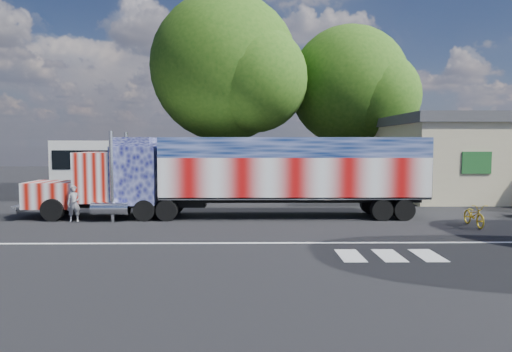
{
  "coord_description": "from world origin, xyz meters",
  "views": [
    {
      "loc": [
        -0.27,
        -18.55,
        3.44
      ],
      "look_at": [
        0.0,
        3.0,
        1.9
      ],
      "focal_mm": 32.0,
      "sensor_mm": 36.0,
      "label": 1
    }
  ],
  "objects_px": {
    "semi_truck": "(243,173)",
    "coach_bus": "(158,169)",
    "woman": "(74,203)",
    "bicycle": "(474,215)",
    "tree_n_mid": "(227,68)",
    "tree_ne_a": "(351,86)"
  },
  "relations": [
    {
      "from": "semi_truck",
      "to": "coach_bus",
      "type": "distance_m",
      "value": 9.0
    },
    {
      "from": "semi_truck",
      "to": "woman",
      "type": "height_order",
      "value": "semi_truck"
    },
    {
      "from": "coach_bus",
      "to": "woman",
      "type": "relative_size",
      "value": 7.72
    },
    {
      "from": "woman",
      "to": "coach_bus",
      "type": "bearing_deg",
      "value": 62.96
    },
    {
      "from": "bicycle",
      "to": "tree_n_mid",
      "type": "bearing_deg",
      "value": 126.65
    },
    {
      "from": "woman",
      "to": "tree_n_mid",
      "type": "height_order",
      "value": "tree_n_mid"
    },
    {
      "from": "semi_truck",
      "to": "tree_ne_a",
      "type": "height_order",
      "value": "tree_ne_a"
    },
    {
      "from": "tree_ne_a",
      "to": "bicycle",
      "type": "bearing_deg",
      "value": -85.66
    },
    {
      "from": "coach_bus",
      "to": "tree_ne_a",
      "type": "relative_size",
      "value": 0.98
    },
    {
      "from": "semi_truck",
      "to": "bicycle",
      "type": "relative_size",
      "value": 10.31
    },
    {
      "from": "bicycle",
      "to": "tree_n_mid",
      "type": "xyz_separation_m",
      "value": [
        -11.04,
        16.04,
        8.57
      ]
    },
    {
      "from": "tree_ne_a",
      "to": "tree_n_mid",
      "type": "xyz_separation_m",
      "value": [
        -9.7,
        -1.61,
        1.11
      ]
    },
    {
      "from": "coach_bus",
      "to": "tree_ne_a",
      "type": "xyz_separation_m",
      "value": [
        13.68,
        7.91,
        6.07
      ]
    },
    {
      "from": "woman",
      "to": "semi_truck",
      "type": "bearing_deg",
      "value": -4.45
    },
    {
      "from": "tree_n_mid",
      "to": "coach_bus",
      "type": "bearing_deg",
      "value": -122.27
    },
    {
      "from": "tree_ne_a",
      "to": "tree_n_mid",
      "type": "bearing_deg",
      "value": -170.58
    },
    {
      "from": "coach_bus",
      "to": "woman",
      "type": "bearing_deg",
      "value": -103.76
    },
    {
      "from": "semi_truck",
      "to": "coach_bus",
      "type": "relative_size",
      "value": 1.51
    },
    {
      "from": "semi_truck",
      "to": "tree_ne_a",
      "type": "distance_m",
      "value": 18.2
    },
    {
      "from": "tree_ne_a",
      "to": "tree_n_mid",
      "type": "height_order",
      "value": "tree_n_mid"
    },
    {
      "from": "semi_truck",
      "to": "tree_ne_a",
      "type": "bearing_deg",
      "value": 61.28
    },
    {
      "from": "bicycle",
      "to": "tree_n_mid",
      "type": "distance_m",
      "value": 21.28
    }
  ]
}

